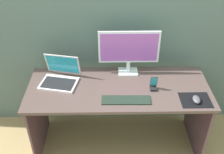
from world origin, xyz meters
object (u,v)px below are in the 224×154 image
Objects in this scene: keyboard_external at (126,100)px; phone_in_dock at (154,85)px; laptop at (60,77)px; monitor at (129,50)px; mouse at (196,99)px.

phone_in_dock is at bearing 32.01° from keyboard_external.
phone_in_dock is (0.82, -0.13, 0.00)m from laptop.
phone_in_dock is (0.20, -0.26, -0.19)m from monitor.
laptop is 0.91× the size of keyboard_external.
laptop is 0.83m from phone_in_dock.
laptop is 2.67× the size of phone_in_dock.
keyboard_external is 0.29m from phone_in_dock.
monitor is 0.38m from phone_in_dock.
mouse is at bearing -14.54° from laptop.
mouse is at bearing -39.06° from monitor.
phone_in_dock is at bearing 155.50° from mouse.
phone_in_dock is at bearing -52.66° from monitor.
keyboard_external is (-0.04, -0.41, -0.24)m from monitor.
keyboard_external is at bearing -95.96° from monitor.
laptop is 3.66× the size of mouse.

